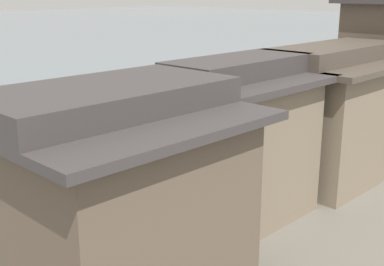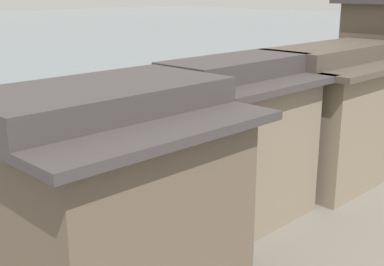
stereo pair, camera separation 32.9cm
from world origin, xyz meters
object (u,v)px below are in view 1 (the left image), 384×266
Objects in this scene: house_waterfront_nearest at (110,196)px; boat_midriver_drifting at (184,148)px; boat_midriver_upstream at (108,212)px; house_waterfront_tall at (330,114)px; boat_upstream_distant at (265,151)px; house_waterfront_second at (238,140)px; boat_crossing_west at (131,134)px; mooring_post_dock_mid at (201,182)px; boat_moored_far at (314,88)px.

boat_midriver_drifting is at bearing 127.80° from house_waterfront_nearest.
boat_midriver_drifting is at bearing 114.99° from boat_midriver_upstream.
house_waterfront_tall is (8.98, 0.60, 3.52)m from boat_midriver_drifting.
boat_upstream_distant is 10.82m from house_waterfront_second.
boat_crossing_west is (-8.49, -3.16, -0.02)m from boat_upstream_distant.
boat_midriver_drifting is 4.75m from boat_upstream_distant.
house_waterfront_second and house_waterfront_tall have the same top height.
house_waterfront_second is at bearing -33.31° from boat_midriver_drifting.
house_waterfront_tall reaches higher than boat_midriver_upstream.
house_waterfront_second reaches higher than mooring_post_dock_mid.
boat_crossing_west is (0.00, -22.42, -0.04)m from boat_moored_far.
house_waterfront_second is at bearing -60.01° from boat_upstream_distant.
boat_midriver_upstream is at bearing -88.14° from boat_upstream_distant.
house_waterfront_second is 6.30m from house_waterfront_tall.
house_waterfront_tall is (13.89, 0.63, 3.63)m from boat_crossing_west.
boat_midriver_upstream is at bearing -65.01° from boat_midriver_drifting.
boat_upstream_distant is at bearing 41.15° from boat_midriver_drifting.
boat_midriver_drifting is 10.96m from house_waterfront_second.
boat_midriver_drifting is at bearing -176.20° from house_waterfront_tall.
boat_upstream_distant is at bearing 91.86° from boat_midriver_upstream.
boat_crossing_west is 15.16m from house_waterfront_second.
boat_moored_far reaches higher than boat_upstream_distant.
boat_crossing_west is 0.51× the size of house_waterfront_tall.
house_waterfront_nearest and house_waterfront_second have the same top height.
boat_midriver_drifting is at bearing -138.85° from boat_upstream_distant.
boat_midriver_drifting reaches higher than boat_moored_far.
mooring_post_dock_mid is (-3.51, 7.37, -2.59)m from house_waterfront_nearest.
house_waterfront_nearest is at bearing -82.14° from house_waterfront_second.
boat_midriver_upstream reaches higher than boat_crossing_west.
mooring_post_dock_mid is (11.00, -4.96, 1.04)m from boat_crossing_west.
boat_crossing_west is 14.37m from house_waterfront_tall.
boat_upstream_distant is 6.97m from house_waterfront_tall.
boat_crossing_west is 0.61× the size of house_waterfront_second.
boat_upstream_distant is at bearing -66.20° from boat_moored_far.
boat_midriver_drifting is (4.91, -22.39, 0.08)m from boat_moored_far.
house_waterfront_second is 3.74m from mooring_post_dock_mid.
boat_midriver_drifting is 0.75× the size of boat_upstream_distant.
house_waterfront_second is at bearing -92.77° from house_waterfront_tall.
boat_moored_far is 0.53× the size of house_waterfront_tall.
boat_midriver_upstream is at bearing -73.97° from boat_moored_far.
boat_upstream_distant is at bearing 119.99° from house_waterfront_second.
house_waterfront_second is at bearing 97.86° from house_waterfront_nearest.
boat_midriver_drifting is 4.25× the size of mooring_post_dock_mid.
boat_crossing_west is 12.11m from mooring_post_dock_mid.
mooring_post_dock_mid reaches higher than boat_midriver_drifting.
boat_moored_far is 1.13× the size of boat_midriver_drifting.
boat_midriver_upstream is at bearing -121.40° from mooring_post_dock_mid.
boat_midriver_drifting is 9.66m from house_waterfront_tall.
boat_midriver_drifting is at bearing 140.62° from mooring_post_dock_mid.
house_waterfront_nearest reaches higher than boat_moored_far.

